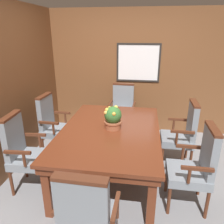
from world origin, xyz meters
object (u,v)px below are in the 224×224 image
object	(u,v)px
chair_right_near	(196,165)
chair_left_far	(53,123)
chair_right_far	(183,132)
dining_table	(110,135)
chair_head_near	(87,217)
chair_left_near	(24,150)
potted_plant	(113,118)
chair_head_far	(122,109)

from	to	relation	value
chair_right_near	chair_left_far	distance (m)	2.32
chair_right_far	dining_table	bearing A→B (deg)	-67.19
chair_right_near	dining_table	bearing A→B (deg)	-112.82
chair_right_far	chair_left_far	size ratio (longest dim) A/B	1.00
dining_table	chair_head_near	world-z (taller)	chair_head_near
chair_left_near	chair_right_near	bearing A→B (deg)	-93.96
chair_right_far	chair_head_near	world-z (taller)	same
chair_right_far	potted_plant	distance (m)	1.15
chair_right_far	chair_left_far	distance (m)	2.11
chair_right_far	chair_left_near	world-z (taller)	same
chair_right_near	chair_right_far	world-z (taller)	same
potted_plant	chair_right_near	bearing A→B (deg)	-25.68
chair_right_near	potted_plant	distance (m)	1.21
chair_right_near	chair_left_far	world-z (taller)	same
chair_left_far	potted_plant	size ratio (longest dim) A/B	3.19
chair_head_far	chair_left_far	xyz separation A→B (m)	(-1.08, -0.92, 0.00)
chair_head_far	chair_right_far	xyz separation A→B (m)	(1.04, -0.95, 0.00)
chair_right_far	chair_left_near	xyz separation A→B (m)	(-2.14, -0.87, 0.00)
chair_right_far	chair_head_near	size ratio (longest dim) A/B	1.00
chair_head_far	chair_head_near	distance (m)	2.76
chair_left_far	potted_plant	distance (m)	1.21
chair_head_far	chair_left_near	size ratio (longest dim) A/B	1.00
chair_head_far	chair_right_near	bearing A→B (deg)	-57.63
dining_table	chair_left_near	world-z (taller)	chair_left_near
chair_left_far	chair_head_near	xyz separation A→B (m)	(1.07, -1.85, 0.00)
dining_table	chair_head_near	distance (m)	1.39
chair_right_far	chair_right_near	bearing A→B (deg)	2.14
chair_left_near	chair_left_far	world-z (taller)	same
chair_head_near	potted_plant	size ratio (longest dim) A/B	3.19
potted_plant	chair_left_far	bearing A→B (deg)	158.79
chair_right_far	chair_head_far	bearing A→B (deg)	-131.41
chair_left_far	chair_head_near	world-z (taller)	same
chair_left_far	potted_plant	xyz separation A→B (m)	(1.08, -0.42, 0.33)
chair_head_far	potted_plant	xyz separation A→B (m)	(0.00, -1.34, 0.33)
chair_head_far	chair_head_near	world-z (taller)	same
chair_left_near	potted_plant	distance (m)	1.25
chair_head_near	chair_left_near	bearing A→B (deg)	-39.41
dining_table	chair_head_far	distance (m)	1.38
chair_head_far	potted_plant	world-z (taller)	potted_plant
chair_right_far	potted_plant	xyz separation A→B (m)	(-1.03, -0.39, 0.33)
dining_table	chair_head_far	world-z (taller)	chair_head_far
chair_right_near	chair_left_far	xyz separation A→B (m)	(-2.13, 0.92, 0.00)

